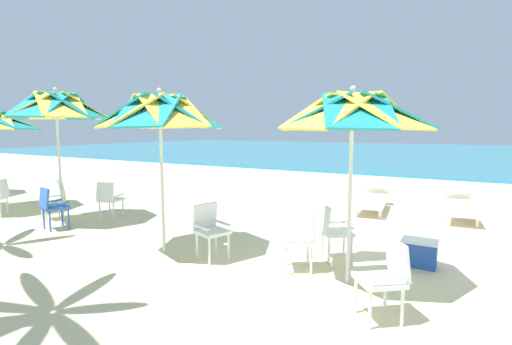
# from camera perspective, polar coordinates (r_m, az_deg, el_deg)

# --- Properties ---
(ground_plane) EXTENTS (80.00, 80.00, 0.00)m
(ground_plane) POSITION_cam_1_polar(r_m,az_deg,el_deg) (7.63, 23.20, -9.30)
(ground_plane) COLOR beige
(sea) EXTENTS (80.00, 36.00, 0.10)m
(sea) POSITION_cam_1_polar(r_m,az_deg,el_deg) (34.47, 28.35, 2.60)
(sea) COLOR teal
(sea) RESTS_ON ground
(surf_foam) EXTENTS (80.00, 0.70, 0.01)m
(surf_foam) POSITION_cam_1_polar(r_m,az_deg,el_deg) (16.25, 26.74, -1.19)
(surf_foam) COLOR white
(surf_foam) RESTS_ON ground
(beach_umbrella_0) EXTENTS (1.98, 1.98, 2.57)m
(beach_umbrella_0) POSITION_cam_1_polar(r_m,az_deg,el_deg) (4.90, 14.54, 8.59)
(beach_umbrella_0) COLOR silver
(beach_umbrella_0) RESTS_ON ground
(plastic_chair_0) EXTENTS (0.63, 0.62, 0.87)m
(plastic_chair_0) POSITION_cam_1_polar(r_m,az_deg,el_deg) (5.94, 11.66, -8.43)
(plastic_chair_0) COLOR white
(plastic_chair_0) RESTS_ON ground
(plastic_chair_1) EXTENTS (0.63, 0.63, 0.87)m
(plastic_chair_1) POSITION_cam_1_polar(r_m,az_deg,el_deg) (4.31, 19.17, -14.55)
(plastic_chair_1) COLOR white
(plastic_chair_1) RESTS_ON ground
(plastic_chair_2) EXTENTS (0.62, 0.61, 0.87)m
(plastic_chair_2) POSITION_cam_1_polar(r_m,az_deg,el_deg) (5.47, 7.11, -9.67)
(plastic_chair_2) COLOR white
(plastic_chair_2) RESTS_ON ground
(beach_umbrella_1) EXTENTS (2.00, 2.00, 2.68)m
(beach_umbrella_1) POSITION_cam_1_polar(r_m,az_deg,el_deg) (6.17, -14.47, 8.71)
(beach_umbrella_1) COLOR silver
(beach_umbrella_1) RESTS_ON ground
(plastic_chair_3) EXTENTS (0.59, 0.56, 0.87)m
(plastic_chair_3) POSITION_cam_1_polar(r_m,az_deg,el_deg) (5.94, -7.07, -8.35)
(plastic_chair_3) COLOR white
(plastic_chair_3) RESTS_ON ground
(beach_umbrella_2) EXTENTS (2.09, 2.09, 2.90)m
(beach_umbrella_2) POSITION_cam_1_polar(r_m,az_deg,el_deg) (9.03, -28.29, 8.78)
(beach_umbrella_2) COLOR silver
(beach_umbrella_2) RESTS_ON ground
(plastic_chair_4) EXTENTS (0.53, 0.55, 0.87)m
(plastic_chair_4) POSITION_cam_1_polar(r_m,az_deg,el_deg) (8.59, -28.80, -4.44)
(plastic_chair_4) COLOR blue
(plastic_chair_4) RESTS_ON ground
(plastic_chair_5) EXTENTS (0.56, 0.58, 0.87)m
(plastic_chair_5) POSITION_cam_1_polar(r_m,az_deg,el_deg) (9.61, -28.41, -3.31)
(plastic_chair_5) COLOR white
(plastic_chair_5) RESTS_ON ground
(plastic_chair_6) EXTENTS (0.54, 0.56, 0.87)m
(plastic_chair_6) POSITION_cam_1_polar(r_m,az_deg,el_deg) (8.98, -21.58, -3.63)
(plastic_chair_6) COLOR white
(plastic_chair_6) RESTS_ON ground
(sun_lounger_0) EXTENTS (0.85, 2.20, 0.62)m
(sun_lounger_0) POSITION_cam_1_polar(r_m,az_deg,el_deg) (9.77, 28.77, -4.46)
(sun_lounger_0) COLOR white
(sun_lounger_0) RESTS_ON ground
(sun_lounger_1) EXTENTS (0.84, 2.20, 0.62)m
(sun_lounger_1) POSITION_cam_1_polar(r_m,az_deg,el_deg) (9.80, 17.47, -3.91)
(sun_lounger_1) COLOR white
(sun_lounger_1) RESTS_ON ground
(cooler_box) EXTENTS (0.50, 0.34, 0.40)m
(cooler_box) POSITION_cam_1_polar(r_m,az_deg,el_deg) (6.16, 23.71, -11.16)
(cooler_box) COLOR blue
(cooler_box) RESTS_ON ground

